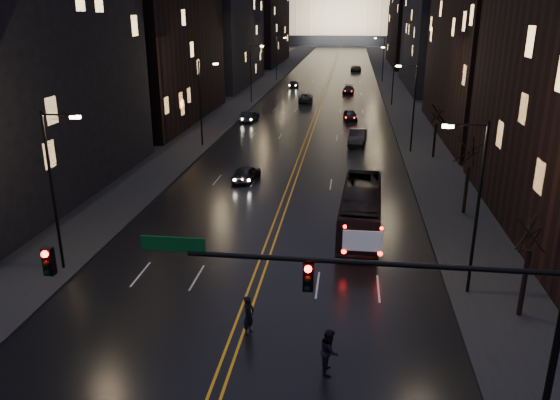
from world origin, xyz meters
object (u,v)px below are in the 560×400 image
(oncoming_car_b, at_px, (249,116))
(pedestrian_a, at_px, (249,315))
(oncoming_car_a, at_px, (246,173))
(traffic_signal, at_px, (382,295))
(pedestrian_b, at_px, (329,351))
(bus, at_px, (361,209))
(receding_car_a, at_px, (357,137))

(oncoming_car_b, distance_m, pedestrian_a, 50.22)
(oncoming_car_a, xyz_separation_m, oncoming_car_b, (-4.52, 26.26, 0.00))
(oncoming_car_b, xyz_separation_m, pedestrian_a, (8.97, -49.41, 0.23))
(traffic_signal, relative_size, oncoming_car_a, 4.21)
(traffic_signal, height_order, pedestrian_b, traffic_signal)
(traffic_signal, distance_m, pedestrian_b, 5.24)
(traffic_signal, distance_m, oncoming_car_a, 30.15)
(traffic_signal, distance_m, bus, 18.43)
(traffic_signal, distance_m, receding_car_a, 43.16)
(receding_car_a, bearing_deg, traffic_signal, -85.44)
(receding_car_a, bearing_deg, bus, -85.78)
(bus, relative_size, oncoming_car_b, 2.49)
(receding_car_a, height_order, pedestrian_a, pedestrian_a)
(oncoming_car_a, bearing_deg, pedestrian_a, 108.67)
(oncoming_car_a, height_order, pedestrian_a, pedestrian_a)
(oncoming_car_a, bearing_deg, bus, 141.23)
(traffic_signal, height_order, oncoming_car_b, traffic_signal)
(oncoming_car_b, relative_size, pedestrian_a, 2.28)
(bus, xyz_separation_m, oncoming_car_b, (-14.07, 36.35, -0.78))
(traffic_signal, distance_m, pedestrian_a, 8.46)
(bus, distance_m, pedestrian_b, 15.42)
(bus, distance_m, oncoming_car_a, 13.92)
(oncoming_car_a, distance_m, pedestrian_a, 23.58)
(bus, relative_size, pedestrian_a, 5.69)
(oncoming_car_b, xyz_separation_m, pedestrian_b, (12.67, -51.69, 0.26))
(bus, distance_m, oncoming_car_b, 38.99)
(oncoming_car_b, height_order, pedestrian_b, pedestrian_b)
(oncoming_car_a, height_order, receding_car_a, receding_car_a)
(oncoming_car_a, distance_m, receding_car_a, 17.59)
(oncoming_car_a, height_order, oncoming_car_b, oncoming_car_b)
(oncoming_car_a, relative_size, receding_car_a, 0.82)
(bus, height_order, oncoming_car_a, bus)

